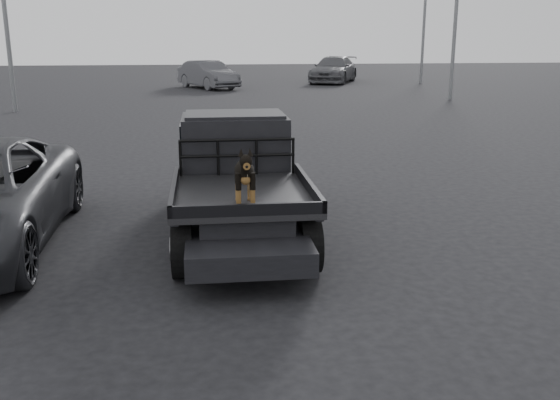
{
  "coord_description": "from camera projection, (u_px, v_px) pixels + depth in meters",
  "views": [
    {
      "loc": [
        0.08,
        -7.16,
        3.05
      ],
      "look_at": [
        0.93,
        -0.24,
        1.2
      ],
      "focal_mm": 40.0,
      "sensor_mm": 36.0,
      "label": 1
    }
  ],
  "objects": [
    {
      "name": "headache_rack",
      "position": [
        237.0,
        157.0,
        9.73
      ],
      "size": [
        1.8,
        0.08,
        0.55
      ],
      "primitive_type": null,
      "color": "black",
      "rests_on": "flatbed_ute"
    },
    {
      "name": "flatbed_ute",
      "position": [
        239.0,
        206.0,
        9.72
      ],
      "size": [
        2.0,
        5.4,
        0.92
      ],
      "primitive_type": null,
      "color": "black",
      "rests_on": "ground"
    },
    {
      "name": "distant_car_a",
      "position": [
        208.0,
        75.0,
        36.2
      ],
      "size": [
        3.72,
        5.05,
        1.59
      ],
      "primitive_type": "imported",
      "rotation": [
        0.0,
        0.0,
        0.48
      ],
      "color": "#45464A",
      "rests_on": "ground"
    },
    {
      "name": "ute_cab",
      "position": [
        235.0,
        139.0,
        10.4
      ],
      "size": [
        1.72,
        1.3,
        0.88
      ],
      "primitive_type": null,
      "color": "black",
      "rests_on": "flatbed_ute"
    },
    {
      "name": "dog",
      "position": [
        245.0,
        176.0,
        8.02
      ],
      "size": [
        0.32,
        0.6,
        0.74
      ],
      "primitive_type": null,
      "color": "black",
      "rests_on": "flatbed_ute"
    },
    {
      "name": "distant_car_b",
      "position": [
        334.0,
        70.0,
        40.64
      ],
      "size": [
        4.46,
        6.15,
        1.65
      ],
      "primitive_type": "imported",
      "rotation": [
        0.0,
        0.0,
        -0.42
      ],
      "color": "#4D4E52",
      "rests_on": "ground"
    },
    {
      "name": "ground",
      "position": [
        203.0,
        291.0,
        7.65
      ],
      "size": [
        120.0,
        120.0,
        0.0
      ],
      "primitive_type": "plane",
      "color": "black",
      "rests_on": "ground"
    }
  ]
}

